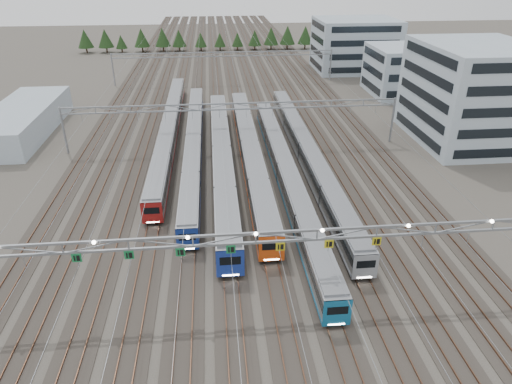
{
  "coord_description": "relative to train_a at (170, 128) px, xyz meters",
  "views": [
    {
      "loc": [
        -3.27,
        -34.11,
        29.86
      ],
      "look_at": [
        1.6,
        16.09,
        3.5
      ],
      "focal_mm": 32.0,
      "sensor_mm": 36.0,
      "label": 1
    }
  ],
  "objects": [
    {
      "name": "train_c",
      "position": [
        9.0,
        -14.11,
        0.19
      ],
      "size": [
        2.9,
        56.24,
        3.78
      ],
      "color": "black",
      "rests_on": "ground"
    },
    {
      "name": "depot_bldg_mid",
      "position": [
        52.64,
        25.43,
        3.52
      ],
      "size": [
        14.0,
        16.0,
        10.95
      ],
      "primitive_type": "cube",
      "color": "#A1B4C1",
      "rests_on": "ground"
    },
    {
      "name": "gantry_far",
      "position": [
        11.25,
        39.59,
        4.44
      ],
      "size": [
        56.36,
        0.36,
        8.0
      ],
      "color": "gray",
      "rests_on": "ground"
    },
    {
      "name": "depot_bldg_south",
      "position": [
        53.0,
        -5.53,
        6.42
      ],
      "size": [
        18.0,
        22.0,
        16.73
      ],
      "primitive_type": "cube",
      "color": "#A1B4C1",
      "rests_on": "ground"
    },
    {
      "name": "train_b",
      "position": [
        4.5,
        -7.55,
        -0.06
      ],
      "size": [
        2.52,
        58.82,
        3.28
      ],
      "color": "black",
      "rests_on": "ground"
    },
    {
      "name": "gantry_near",
      "position": [
        11.2,
        -45.53,
        5.14
      ],
      "size": [
        56.36,
        0.61,
        8.08
      ],
      "color": "gray",
      "rests_on": "ground"
    },
    {
      "name": "west_shed",
      "position": [
        -27.41,
        5.58,
        0.51
      ],
      "size": [
        10.0,
        30.0,
        4.92
      ],
      "primitive_type": "cube",
      "color": "#A1B4C1",
      "rests_on": "ground"
    },
    {
      "name": "train_d",
      "position": [
        13.5,
        -12.14,
        0.15
      ],
      "size": [
        2.83,
        55.64,
        3.69
      ],
      "color": "black",
      "rests_on": "ground"
    },
    {
      "name": "depot_bldg_north",
      "position": [
        48.93,
        51.36,
        5.04
      ],
      "size": [
        22.0,
        18.0,
        13.98
      ],
      "primitive_type": "cube",
      "color": "#A1B4C1",
      "rests_on": "ground"
    },
    {
      "name": "train_f",
      "position": [
        22.5,
        -13.31,
        0.03
      ],
      "size": [
        2.65,
        61.05,
        3.45
      ],
      "color": "black",
      "rests_on": "ground"
    },
    {
      "name": "treeline",
      "position": [
        7.2,
        84.81,
        2.28
      ],
      "size": [
        87.5,
        5.6,
        7.02
      ],
      "color": "#332114",
      "rests_on": "ground"
    },
    {
      "name": "ground",
      "position": [
        11.25,
        -45.41,
        -1.95
      ],
      "size": [
        400.0,
        400.0,
        0.0
      ],
      "primitive_type": "plane",
      "color": "#47423A",
      "rests_on": "ground"
    },
    {
      "name": "train_e",
      "position": [
        18.0,
        -20.62,
        -0.02
      ],
      "size": [
        2.59,
        58.82,
        3.36
      ],
      "color": "black",
      "rests_on": "ground"
    },
    {
      "name": "gantry_mid",
      "position": [
        11.25,
        -5.41,
        4.44
      ],
      "size": [
        56.36,
        0.36,
        8.0
      ],
      "color": "gray",
      "rests_on": "ground"
    },
    {
      "name": "track_bed",
      "position": [
        11.25,
        54.59,
        -0.46
      ],
      "size": [
        54.0,
        260.0,
        5.42
      ],
      "color": "#2D2823",
      "rests_on": "ground"
    },
    {
      "name": "train_a",
      "position": [
        0.0,
        0.0,
        0.0
      ],
      "size": [
        2.61,
        61.66,
        3.4
      ],
      "color": "black",
      "rests_on": "ground"
    }
  ]
}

